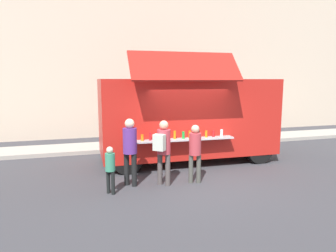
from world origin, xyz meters
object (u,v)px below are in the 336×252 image
food_truck_main (187,117)px  customer_mid_with_backpack (163,146)px  trash_bin (246,131)px  customer_rear_waiting (130,146)px  child_near_queue (110,166)px  customer_front_ordering (195,149)px

food_truck_main → customer_mid_with_backpack: 2.72m
trash_bin → customer_rear_waiting: bearing=-144.4°
food_truck_main → customer_rear_waiting: (-2.32, -2.00, -0.47)m
trash_bin → child_near_queue: bearing=-144.1°
customer_front_ordering → customer_rear_waiting: (-1.71, 0.28, 0.12)m
customer_mid_with_backpack → customer_rear_waiting: customer_rear_waiting is taller
customer_rear_waiting → child_near_queue: (-0.57, -0.45, -0.36)m
customer_front_ordering → child_near_queue: (-2.28, -0.17, -0.24)m
trash_bin → customer_front_ordering: size_ratio=0.63×
customer_mid_with_backpack → food_truck_main: bearing=7.3°
customer_front_ordering → customer_mid_with_backpack: (-0.88, 0.04, 0.11)m
customer_front_ordering → child_near_queue: customer_front_ordering is taller
food_truck_main → customer_front_ordering: food_truck_main is taller
customer_front_ordering → child_near_queue: 2.30m
food_truck_main → child_near_queue: 3.88m
trash_bin → customer_mid_with_backpack: bearing=-138.7°
customer_front_ordering → food_truck_main: bearing=0.6°
food_truck_main → trash_bin: size_ratio=5.88×
child_near_queue → customer_front_ordering: bearing=-36.2°
customer_mid_with_backpack → customer_front_ordering: bearing=-51.8°
child_near_queue → customer_mid_with_backpack: bearing=-31.9°
customer_front_ordering → trash_bin: bearing=-27.6°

